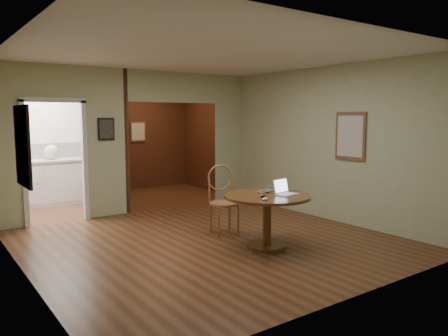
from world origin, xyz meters
TOP-DOWN VIEW (x-y plane):
  - floor at (0.00, 0.00)m, footprint 5.00×5.00m
  - room_shell at (-0.47, 3.10)m, footprint 5.20×7.50m
  - dining_table at (0.49, -0.70)m, footprint 1.19×1.19m
  - chair at (0.42, 0.28)m, footprint 0.54×0.54m
  - open_laptop at (0.72, -0.78)m, footprint 0.33×0.31m
  - closed_laptop at (0.64, -0.55)m, footprint 0.39×0.32m
  - mouse at (0.20, -0.98)m, footprint 0.10×0.06m
  - wine_glass at (0.31, -0.81)m, footprint 0.08×0.08m
  - pen at (0.48, -0.85)m, footprint 0.11×0.10m
  - kitchen_cabinet at (-1.35, 4.20)m, footprint 2.06×0.60m
  - grocery_bag at (-1.15, 4.20)m, footprint 0.31×0.27m

SIDE VIEW (x-z plane):
  - floor at x=0.00m, z-range 0.00..0.00m
  - kitchen_cabinet at x=-1.35m, z-range 0.00..0.94m
  - dining_table at x=0.49m, z-range 0.18..0.92m
  - chair at x=0.42m, z-range 0.06..1.14m
  - pen at x=0.48m, z-range 0.74..0.75m
  - closed_laptop at x=0.64m, z-range 0.74..0.77m
  - mouse at x=0.20m, z-range 0.74..0.78m
  - wine_glass at x=0.31m, z-range 0.74..0.83m
  - open_laptop at x=0.72m, z-range 0.70..0.91m
  - grocery_bag at x=-1.15m, z-range 0.94..1.24m
  - room_shell at x=-0.47m, z-range -1.21..3.79m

